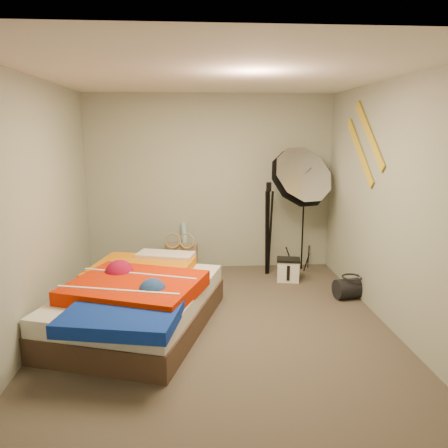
{
  "coord_description": "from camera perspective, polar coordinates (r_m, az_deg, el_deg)",
  "views": [
    {
      "loc": [
        -0.25,
        -4.24,
        1.99
      ],
      "look_at": [
        0.1,
        0.6,
        0.95
      ],
      "focal_mm": 35.0,
      "sensor_mm": 36.0,
      "label": 1
    }
  ],
  "objects": [
    {
      "name": "floor",
      "position": [
        4.69,
        -0.71,
        -13.0
      ],
      "size": [
        4.0,
        4.0,
        0.0
      ],
      "primitive_type": "plane",
      "color": "#4D4539",
      "rests_on": "ground"
    },
    {
      "name": "ceiling",
      "position": [
        4.28,
        -0.8,
        18.92
      ],
      "size": [
        4.0,
        4.0,
        0.0
      ],
      "primitive_type": "plane",
      "rotation": [
        3.14,
        0.0,
        0.0
      ],
      "color": "silver",
      "rests_on": "wall_back"
    },
    {
      "name": "wall_back",
      "position": [
        6.29,
        -1.84,
        5.34
      ],
      "size": [
        3.5,
        0.0,
        3.5
      ],
      "primitive_type": "plane",
      "rotation": [
        1.57,
        0.0,
        0.0
      ],
      "color": "#989F90",
      "rests_on": "floor"
    },
    {
      "name": "wall_front",
      "position": [
        2.38,
        2.13,
        -6.12
      ],
      "size": [
        3.5,
        0.0,
        3.5
      ],
      "primitive_type": "plane",
      "rotation": [
        -1.57,
        0.0,
        0.0
      ],
      "color": "#989F90",
      "rests_on": "floor"
    },
    {
      "name": "wall_left",
      "position": [
        4.56,
        -23.28,
        1.75
      ],
      "size": [
        0.0,
        4.0,
        4.0
      ],
      "primitive_type": "plane",
      "rotation": [
        1.57,
        0.0,
        1.57
      ],
      "color": "#989F90",
      "rests_on": "floor"
    },
    {
      "name": "wall_right",
      "position": [
        4.75,
        20.85,
        2.32
      ],
      "size": [
        0.0,
        4.0,
        4.0
      ],
      "primitive_type": "plane",
      "rotation": [
        1.57,
        0.0,
        -1.57
      ],
      "color": "#989F90",
      "rests_on": "floor"
    },
    {
      "name": "tote_bag",
      "position": [
        6.2,
        -5.62,
        -4.54
      ],
      "size": [
        0.48,
        0.28,
        0.46
      ],
      "primitive_type": "cube",
      "rotation": [
        -0.14,
        0.0,
        -0.2
      ],
      "color": "#9E8360",
      "rests_on": "floor"
    },
    {
      "name": "wrapping_roll",
      "position": [
        6.36,
        -5.1,
        -2.97
      ],
      "size": [
        0.13,
        0.21,
        0.69
      ],
      "primitive_type": "cylinder",
      "rotation": [
        -0.17,
        0.0,
        0.3
      ],
      "color": "#4BA8BE",
      "rests_on": "floor"
    },
    {
      "name": "camera_case",
      "position": [
        5.97,
        8.37,
        -6.05
      ],
      "size": [
        0.32,
        0.26,
        0.29
      ],
      "primitive_type": "cube",
      "rotation": [
        0.0,
        0.0,
        -0.2
      ],
      "color": "white",
      "rests_on": "floor"
    },
    {
      "name": "duffel_bag",
      "position": [
        5.56,
        16.28,
        -8.06
      ],
      "size": [
        0.43,
        0.31,
        0.24
      ],
      "primitive_type": "cylinder",
      "rotation": [
        0.0,
        1.57,
        0.17
      ],
      "color": "black",
      "rests_on": "floor"
    },
    {
      "name": "wall_stripe_upper",
      "position": [
        5.23,
        18.46,
        11.04
      ],
      "size": [
        0.02,
        0.91,
        0.78
      ],
      "primitive_type": "cube",
      "rotation": [
        0.7,
        0.0,
        0.0
      ],
      "color": "gold",
      "rests_on": "wall_right"
    },
    {
      "name": "wall_stripe_lower",
      "position": [
        5.47,
        17.31,
        9.04
      ],
      "size": [
        0.02,
        0.91,
        0.78
      ],
      "primitive_type": "cube",
      "rotation": [
        0.7,
        0.0,
        0.0
      ],
      "color": "gold",
      "rests_on": "wall_right"
    },
    {
      "name": "bed",
      "position": [
        4.62,
        -11.17,
        -9.85
      ],
      "size": [
        1.85,
        2.33,
        0.57
      ],
      "color": "#4A3427",
      "rests_on": "floor"
    },
    {
      "name": "photo_umbrella",
      "position": [
        6.1,
        9.83,
        5.84
      ],
      "size": [
        1.0,
        0.86,
        1.87
      ],
      "color": "black",
      "rests_on": "floor"
    },
    {
      "name": "camera_tripod",
      "position": [
        6.08,
        5.77,
        0.24
      ],
      "size": [
        0.08,
        0.08,
        1.3
      ],
      "color": "black",
      "rests_on": "floor"
    }
  ]
}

